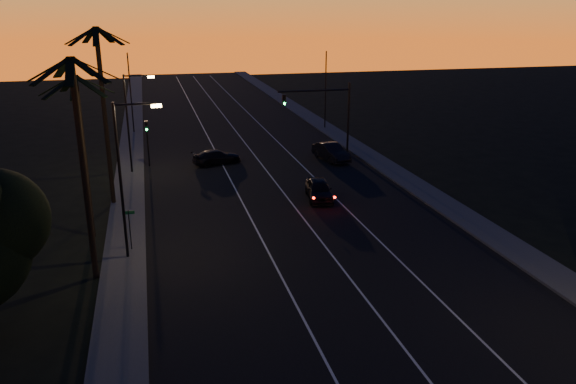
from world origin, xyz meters
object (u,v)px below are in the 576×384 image
object	(u,v)px
right_car	(331,152)
cross_car	(217,157)
lead_car	(319,189)
signal_mast	(325,106)

from	to	relation	value
right_car	cross_car	xyz separation A→B (m)	(-10.58, 1.29, -0.14)
lead_car	cross_car	size ratio (longest dim) A/B	1.06
lead_car	cross_car	world-z (taller)	lead_car
cross_car	lead_car	bearing A→B (deg)	-62.48
lead_car	cross_car	bearing A→B (deg)	117.52
lead_car	right_car	world-z (taller)	right_car
signal_mast	lead_car	size ratio (longest dim) A/B	1.39
right_car	lead_car	bearing A→B (deg)	-112.80
signal_mast	cross_car	distance (m)	11.36
cross_car	right_car	bearing A→B (deg)	-6.95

